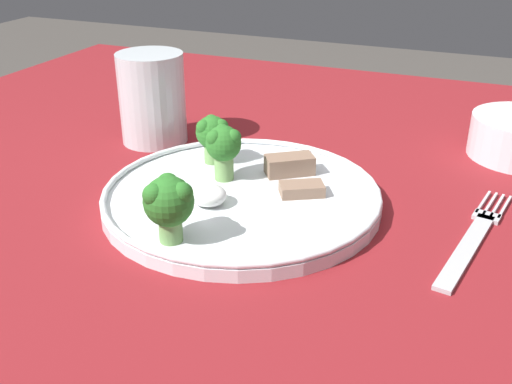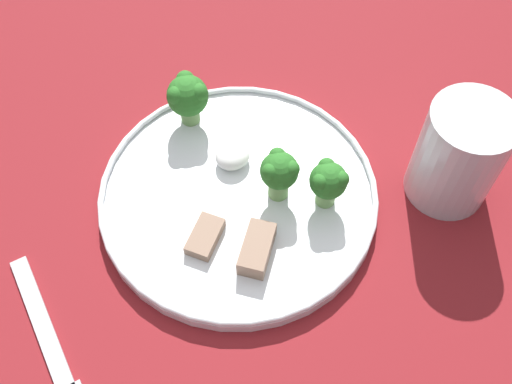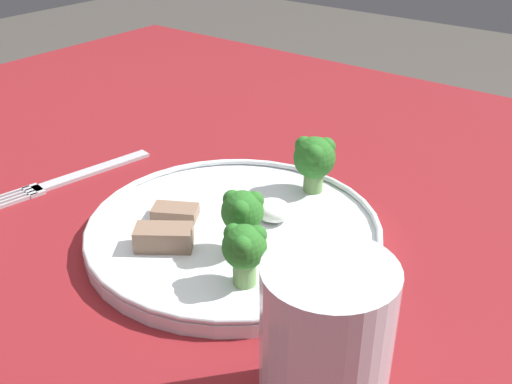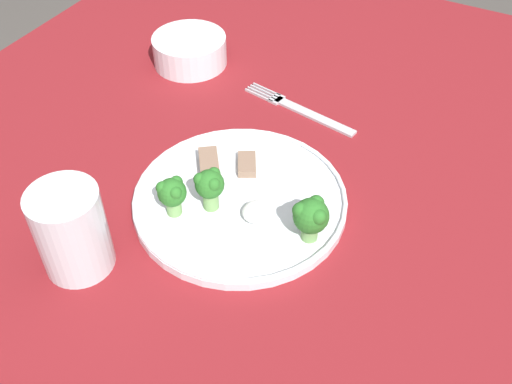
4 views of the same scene
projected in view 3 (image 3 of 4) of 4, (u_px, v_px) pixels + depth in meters
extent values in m
cube|color=maroon|center=(192.00, 232.00, 0.59)|extent=(1.23, 1.09, 0.03)
cylinder|color=brown|center=(167.00, 196.00, 1.40)|extent=(0.06, 0.06, 0.69)
cylinder|color=white|center=(235.00, 232.00, 0.55)|extent=(0.27, 0.27, 0.01)
torus|color=white|center=(235.00, 224.00, 0.55)|extent=(0.27, 0.27, 0.01)
cube|color=#B2B2B7|center=(93.00, 171.00, 0.67)|extent=(0.04, 0.14, 0.00)
cube|color=#B2B2B7|center=(34.00, 191.00, 0.63)|extent=(0.03, 0.02, 0.00)
cube|color=#B2B2B7|center=(4.00, 196.00, 0.62)|extent=(0.01, 0.05, 0.00)
cube|color=#B2B2B7|center=(7.00, 198.00, 0.62)|extent=(0.01, 0.05, 0.00)
cube|color=#B2B2B7|center=(10.00, 200.00, 0.61)|extent=(0.01, 0.05, 0.00)
cube|color=#B2B2B7|center=(12.00, 203.00, 0.61)|extent=(0.01, 0.05, 0.00)
cylinder|color=silver|center=(325.00, 342.00, 0.36)|extent=(0.08, 0.08, 0.11)
cylinder|color=silver|center=(323.00, 368.00, 0.37)|extent=(0.07, 0.07, 0.06)
cylinder|color=#709E56|center=(313.00, 181.00, 0.61)|extent=(0.02, 0.02, 0.02)
sphere|color=#286B23|center=(314.00, 158.00, 0.59)|extent=(0.04, 0.04, 0.04)
sphere|color=#286B23|center=(304.00, 146.00, 0.59)|extent=(0.02, 0.02, 0.02)
sphere|color=#286B23|center=(314.00, 154.00, 0.58)|extent=(0.02, 0.02, 0.02)
sphere|color=#286B23|center=(326.00, 147.00, 0.59)|extent=(0.02, 0.02, 0.02)
cylinder|color=#709E56|center=(243.00, 238.00, 0.51)|extent=(0.02, 0.02, 0.03)
sphere|color=#286B23|center=(242.00, 212.00, 0.50)|extent=(0.04, 0.04, 0.04)
sphere|color=#286B23|center=(232.00, 199.00, 0.50)|extent=(0.02, 0.02, 0.02)
sphere|color=#286B23|center=(240.00, 210.00, 0.48)|extent=(0.02, 0.02, 0.02)
sphere|color=#286B23|center=(254.00, 201.00, 0.50)|extent=(0.02, 0.02, 0.02)
cylinder|color=#709E56|center=(245.00, 271.00, 0.47)|extent=(0.02, 0.02, 0.02)
sphere|color=#286B23|center=(244.00, 247.00, 0.46)|extent=(0.04, 0.04, 0.04)
sphere|color=#286B23|center=(234.00, 233.00, 0.46)|extent=(0.02, 0.02, 0.02)
sphere|color=#286B23|center=(242.00, 246.00, 0.45)|extent=(0.02, 0.02, 0.02)
sphere|color=#286B23|center=(257.00, 235.00, 0.46)|extent=(0.02, 0.02, 0.02)
cube|color=#846651|center=(173.00, 211.00, 0.56)|extent=(0.05, 0.04, 0.01)
cube|color=#846651|center=(164.00, 237.00, 0.52)|extent=(0.05, 0.05, 0.02)
ellipsoid|color=white|center=(273.00, 210.00, 0.56)|extent=(0.04, 0.03, 0.02)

